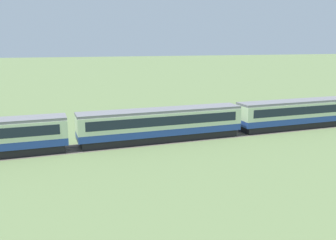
% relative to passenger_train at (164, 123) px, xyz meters
% --- Properties ---
extents(passenger_train, '(104.42, 3.21, 3.91)m').
position_rel_passenger_train_xyz_m(passenger_train, '(0.00, 0.00, 0.00)').
color(passenger_train, '#234293').
rests_on(passenger_train, ground_plane).
extents(railway_track, '(168.52, 3.60, 0.04)m').
position_rel_passenger_train_xyz_m(railway_track, '(6.14, -0.00, -2.17)').
color(railway_track, '#665B51').
rests_on(railway_track, ground_plane).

